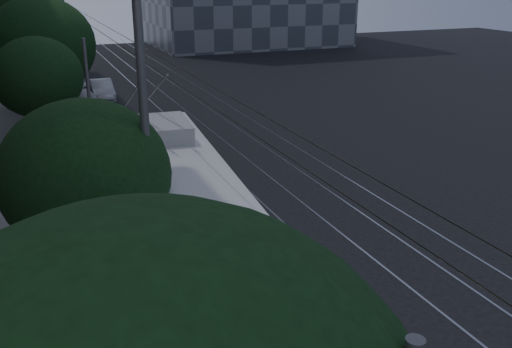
{
  "coord_description": "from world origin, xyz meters",
  "views": [
    {
      "loc": [
        -7.52,
        -12.59,
        8.33
      ],
      "look_at": [
        -0.6,
        4.39,
        1.81
      ],
      "focal_mm": 40.0,
      "sensor_mm": 36.0,
      "label": 1
    }
  ],
  "objects": [
    {
      "name": "ground",
      "position": [
        0.0,
        0.0,
        0.0
      ],
      "size": [
        120.0,
        120.0,
        0.0
      ],
      "primitive_type": "plane",
      "color": "black",
      "rests_on": "ground"
    },
    {
      "name": "streetlamp_near",
      "position": [
        -4.78,
        -0.41,
        6.31
      ],
      "size": [
        2.53,
        0.44,
        10.53
      ],
      "color": "#5B5B5E",
      "rests_on": "ground"
    },
    {
      "name": "car_white_d",
      "position": [
        -4.3,
        30.45,
        0.75
      ],
      "size": [
        2.48,
        4.63,
        1.5
      ],
      "primitive_type": "imported",
      "rotation": [
        0.0,
        0.0,
        0.17
      ],
      "color": "#BBBABF",
      "rests_on": "ground"
    },
    {
      "name": "tree_2",
      "position": [
        -7.0,
        13.6,
        4.03
      ],
      "size": [
        3.85,
        3.85,
        5.79
      ],
      "color": "#32251C",
      "rests_on": "ground"
    },
    {
      "name": "overhead_wires",
      "position": [
        -4.97,
        20.0,
        3.47
      ],
      "size": [
        2.23,
        90.0,
        6.0
      ],
      "color": "black",
      "rests_on": "ground"
    },
    {
      "name": "tree_4",
      "position": [
        -6.5,
        25.16,
        4.37
      ],
      "size": [
        5.49,
        5.49,
        6.85
      ],
      "color": "#32251C",
      "rests_on": "ground"
    },
    {
      "name": "car_white_b",
      "position": [
        -4.3,
        24.0,
        0.66
      ],
      "size": [
        2.62,
        4.82,
        1.33
      ],
      "primitive_type": "imported",
      "rotation": [
        0.0,
        0.0,
        0.18
      ],
      "color": "#B0B0B4",
      "rests_on": "ground"
    },
    {
      "name": "trolleybus",
      "position": [
        -4.1,
        1.46,
        1.83
      ],
      "size": [
        3.88,
        13.34,
        5.63
      ],
      "rotation": [
        0.0,
        0.0,
        -0.09
      ],
      "color": "#BABBBD",
      "rests_on": "ground"
    },
    {
      "name": "streetlamp_far",
      "position": [
        -4.78,
        19.71,
        6.33
      ],
      "size": [
        2.54,
        0.44,
        10.57
      ],
      "color": "#5B5B5E",
      "rests_on": "ground"
    },
    {
      "name": "pickup_silver",
      "position": [
        -3.07,
        9.1,
        0.84
      ],
      "size": [
        4.89,
        6.67,
        1.69
      ],
      "primitive_type": "imported",
      "rotation": [
        0.0,
        0.0,
        -0.39
      ],
      "color": "#95979C",
      "rests_on": "ground"
    },
    {
      "name": "tree_5",
      "position": [
        -6.5,
        37.07,
        4.65
      ],
      "size": [
        5.58,
        5.58,
        7.17
      ],
      "color": "#32251C",
      "rests_on": "ground"
    },
    {
      "name": "tram_rails",
      "position": [
        2.5,
        20.0,
        0.01
      ],
      "size": [
        4.52,
        90.0,
        0.02
      ],
      "color": "#9C9DA4",
      "rests_on": "ground"
    },
    {
      "name": "tree_3",
      "position": [
        -6.5,
        18.83,
        4.8
      ],
      "size": [
        5.39,
        5.39,
        7.24
      ],
      "color": "#32251C",
      "rests_on": "ground"
    },
    {
      "name": "tree_1",
      "position": [
        -6.5,
        0.38,
        3.87
      ],
      "size": [
        3.97,
        3.97,
        5.68
      ],
      "color": "#32251C",
      "rests_on": "ground"
    },
    {
      "name": "car_white_a",
      "position": [
        -3.04,
        15.86,
        0.75
      ],
      "size": [
        2.68,
        4.65,
        1.49
      ],
      "primitive_type": "imported",
      "rotation": [
        0.0,
        0.0,
        0.22
      ],
      "color": "#B8B8BD",
      "rests_on": "ground"
    },
    {
      "name": "sidewalk",
      "position": [
        -7.5,
        20.0,
        0.07
      ],
      "size": [
        5.0,
        90.0,
        0.15
      ],
      "primitive_type": "cube",
      "color": "slate",
      "rests_on": "ground"
    },
    {
      "name": "car_white_c",
      "position": [
        -2.7,
        27.39,
        0.67
      ],
      "size": [
        1.54,
        4.12,
        1.35
      ],
      "primitive_type": "imported",
      "rotation": [
        0.0,
        0.0,
        -0.03
      ],
      "color": "#B0B1B5",
      "rests_on": "ground"
    }
  ]
}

